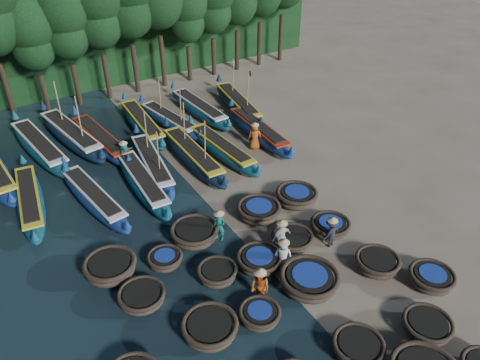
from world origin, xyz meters
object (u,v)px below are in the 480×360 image
long_boat_6 (193,155)px  long_boat_7 (222,149)px  coracle_15 (142,297)px  coracle_18 (292,239)px  long_boat_14 (142,123)px  long_boat_15 (169,120)px  coracle_8 (427,326)px  coracle_21 (165,259)px  long_boat_4 (143,182)px  coracle_9 (431,278)px  long_boat_8 (258,131)px  fisherman_1 (219,224)px  coracle_16 (217,273)px  coracle_17 (259,260)px  long_boat_12 (71,135)px  coracle_11 (210,328)px  coracle_20 (110,267)px  coracle_13 (309,280)px  long_boat_16 (199,108)px  long_boat_13 (100,140)px  long_boat_5 (152,164)px  coracle_14 (377,263)px  fisherman_3 (331,232)px  coracle_12 (260,315)px  coracle_23 (259,210)px  long_boat_3 (94,197)px  long_boat_11 (40,147)px  coracle_19 (330,226)px  fisherman_0 (283,254)px  coracle_24 (297,196)px  fisherman_4 (281,236)px  long_boat_2 (30,200)px  fisherman_5 (125,153)px  long_boat_17 (238,104)px

long_boat_6 → long_boat_7: bearing=-4.7°
coracle_15 → coracle_18: 7.35m
long_boat_14 → long_boat_15: 1.84m
coracle_8 → coracle_21: 11.11m
long_boat_4 → long_boat_7: size_ratio=1.01×
coracle_9 → coracle_15: size_ratio=1.14×
long_boat_8 → fisherman_1: (-7.14, -7.38, 0.37)m
coracle_15 → coracle_16: 3.29m
coracle_17 → long_boat_12: bearing=104.4°
coracle_11 → coracle_20: size_ratio=1.09×
coracle_8 → coracle_15: (-8.74, 7.10, 0.01)m
coracle_13 → long_boat_16: size_ratio=0.34×
coracle_15 → coracle_20: size_ratio=0.83×
long_boat_13 → coracle_13: bearing=-83.8°
coracle_9 → long_boat_5: size_ratio=0.29×
coracle_14 → fisherman_3: size_ratio=1.23×
coracle_12 → long_boat_12: long_boat_12 is taller
long_boat_4 → coracle_9: bearing=-57.1°
coracle_23 → coracle_21: bearing=-172.8°
long_boat_13 → long_boat_8: bearing=-31.2°
long_boat_3 → long_boat_12: bearing=75.3°
coracle_23 → long_boat_11: (-8.04, 12.25, 0.15)m
fisherman_3 → coracle_20: bearing=-28.4°
coracle_13 → long_boat_11: size_ratio=0.31×
coracle_8 → long_boat_11: long_boat_11 is taller
coracle_20 → coracle_21: (2.26, -0.69, -0.11)m
coracle_12 → long_boat_14: 17.57m
long_boat_4 → long_boat_11: size_ratio=0.89×
coracle_18 → coracle_19: 2.15m
coracle_9 → fisherman_0: fisherman_0 is taller
long_boat_8 → long_boat_12: size_ratio=0.90×
long_boat_8 → coracle_24: bearing=-104.8°
coracle_14 → long_boat_4: 12.94m
coracle_18 → long_boat_11: long_boat_11 is taller
coracle_24 → coracle_15: bearing=-167.6°
coracle_19 → long_boat_7: bearing=95.4°
long_boat_12 → long_boat_8: bearing=-37.9°
long_boat_6 → long_boat_7: (1.89, -0.18, -0.04)m
long_boat_16 → fisherman_4: 15.04m
coracle_18 → long_boat_2: bearing=136.1°
long_boat_13 → long_boat_15: size_ratio=1.15×
coracle_17 → coracle_16: bearing=171.4°
long_boat_6 → fisherman_5: (-3.53, 1.88, 0.27)m
long_boat_3 → fisherman_5: size_ratio=4.30×
coracle_17 → coracle_20: (-5.80, 2.97, 0.09)m
coracle_12 → long_boat_2: bearing=116.2°
coracle_8 → long_boat_17: 20.85m
long_boat_16 → long_boat_17: long_boat_17 is taller
coracle_11 → coracle_18: (5.76, 2.46, -0.07)m
long_boat_5 → long_boat_14: bearing=82.1°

